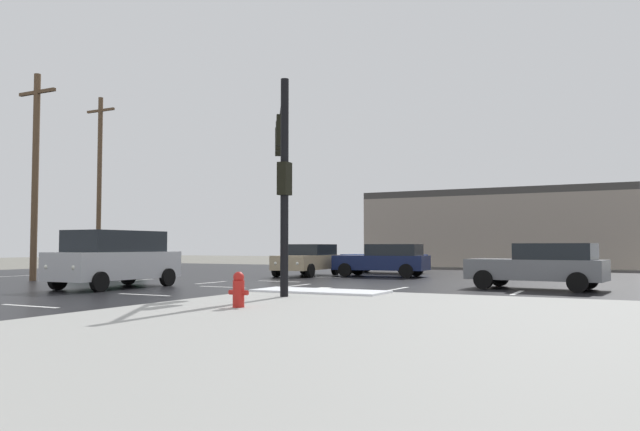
# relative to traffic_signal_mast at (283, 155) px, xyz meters

# --- Properties ---
(ground_plane) EXTENTS (120.00, 120.00, 0.00)m
(ground_plane) POSITION_rel_traffic_signal_mast_xyz_m (-4.06, 4.62, -4.23)
(ground_plane) COLOR slate
(road_asphalt) EXTENTS (44.00, 44.00, 0.02)m
(road_asphalt) POSITION_rel_traffic_signal_mast_xyz_m (-4.06, 4.62, -4.22)
(road_asphalt) COLOR black
(road_asphalt) RESTS_ON ground_plane
(sidewalk_corner) EXTENTS (18.00, 18.00, 0.14)m
(sidewalk_corner) POSITION_rel_traffic_signal_mast_xyz_m (7.94, -7.38, -4.16)
(sidewalk_corner) COLOR #9E9E99
(sidewalk_corner) RESTS_ON ground_plane
(snow_strip_curbside) EXTENTS (4.00, 1.60, 0.06)m
(snow_strip_curbside) POSITION_rel_traffic_signal_mast_xyz_m (0.94, 0.62, -4.06)
(snow_strip_curbside) COLOR white
(snow_strip_curbside) RESTS_ON sidewalk_corner
(lane_markings) EXTENTS (36.15, 36.15, 0.01)m
(lane_markings) POSITION_rel_traffic_signal_mast_xyz_m (-2.86, 3.24, -4.21)
(lane_markings) COLOR silver
(lane_markings) RESTS_ON road_asphalt
(traffic_signal_mast) EXTENTS (2.70, 4.19, 5.95)m
(traffic_signal_mast) POSITION_rel_traffic_signal_mast_xyz_m (0.00, 0.00, 0.00)
(traffic_signal_mast) COLOR black
(traffic_signal_mast) RESTS_ON sidewalk_corner
(fire_hydrant) EXTENTS (0.48, 0.26, 0.79)m
(fire_hydrant) POSITION_rel_traffic_signal_mast_xyz_m (1.38, -4.28, -3.69)
(fire_hydrant) COLOR red
(fire_hydrant) RESTS_ON sidewalk_corner
(strip_building_background) EXTENTS (19.21, 8.00, 5.66)m
(strip_building_background) POSITION_rel_traffic_signal_mast_xyz_m (0.11, 32.62, -1.40)
(strip_building_background) COLOR gray
(strip_building_background) RESTS_ON ground_plane
(sedan_green) EXTENTS (4.66, 2.37, 1.58)m
(sedan_green) POSITION_rel_traffic_signal_mast_xyz_m (-13.11, 5.46, -3.38)
(sedan_green) COLOR #195933
(sedan_green) RESTS_ON road_asphalt
(suv_silver) EXTENTS (2.18, 4.84, 2.03)m
(suv_silver) POSITION_rel_traffic_signal_mast_xyz_m (-7.17, 0.49, -3.14)
(suv_silver) COLOR #B7BABF
(suv_silver) RESTS_ON road_asphalt
(sedan_tan) EXTENTS (2.19, 4.60, 1.58)m
(sedan_tan) POSITION_rel_traffic_signal_mast_xyz_m (-5.35, 11.68, -3.38)
(sedan_tan) COLOR tan
(sedan_tan) RESTS_ON road_asphalt
(sedan_blue) EXTENTS (4.62, 2.22, 1.58)m
(sedan_blue) POSITION_rel_traffic_signal_mast_xyz_m (-2.90, 16.26, -3.38)
(sedan_blue) COLOR navy
(sedan_blue) RESTS_ON road_asphalt
(sedan_grey) EXTENTS (4.68, 2.42, 1.58)m
(sedan_grey) POSITION_rel_traffic_signal_mast_xyz_m (6.41, 6.56, -3.38)
(sedan_grey) COLOR slate
(sedan_grey) RESTS_ON road_asphalt
(sedan_navy) EXTENTS (4.61, 2.20, 1.58)m
(sedan_navy) POSITION_rel_traffic_signal_mast_xyz_m (-1.58, 12.49, -3.38)
(sedan_navy) COLOR #141E47
(sedan_navy) RESTS_ON road_asphalt
(utility_pole_mid) EXTENTS (2.20, 0.28, 9.02)m
(utility_pole_mid) POSITION_rel_traffic_signal_mast_xyz_m (-13.79, 2.31, 0.49)
(utility_pole_mid) COLOR brown
(utility_pole_mid) RESTS_ON ground_plane
(utility_pole_far) EXTENTS (2.20, 0.28, 10.62)m
(utility_pole_far) POSITION_rel_traffic_signal_mast_xyz_m (-19.72, 11.49, 1.30)
(utility_pole_far) COLOR brown
(utility_pole_far) RESTS_ON ground_plane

